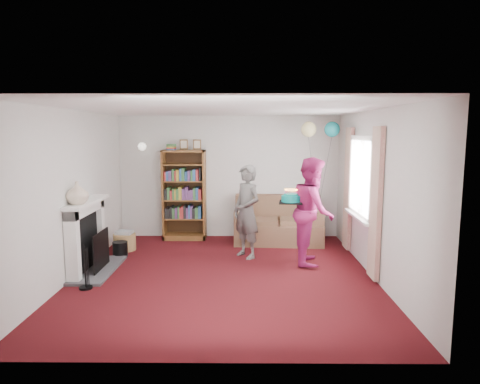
{
  "coord_description": "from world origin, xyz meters",
  "views": [
    {
      "loc": [
        0.3,
        -6.28,
        2.17
      ],
      "look_at": [
        0.24,
        0.6,
        1.2
      ],
      "focal_mm": 32.0,
      "sensor_mm": 36.0,
      "label": 1
    }
  ],
  "objects_px": {
    "person_striped": "(247,212)",
    "sofa": "(278,225)",
    "bookcase": "(184,195)",
    "birthday_cake": "(291,199)",
    "person_magenta": "(313,211)"
  },
  "relations": [
    {
      "from": "person_striped",
      "to": "bookcase",
      "type": "bearing_deg",
      "value": -175.7
    },
    {
      "from": "person_striped",
      "to": "person_magenta",
      "type": "xyz_separation_m",
      "value": [
        1.09,
        -0.32,
        0.08
      ]
    },
    {
      "from": "sofa",
      "to": "person_magenta",
      "type": "bearing_deg",
      "value": -68.9
    },
    {
      "from": "birthday_cake",
      "to": "person_magenta",
      "type": "bearing_deg",
      "value": 11.03
    },
    {
      "from": "bookcase",
      "to": "birthday_cake",
      "type": "distance_m",
      "value": 2.62
    },
    {
      "from": "sofa",
      "to": "birthday_cake",
      "type": "bearing_deg",
      "value": -83.63
    },
    {
      "from": "bookcase",
      "to": "person_striped",
      "type": "xyz_separation_m",
      "value": [
        1.26,
        -1.32,
        -0.09
      ]
    },
    {
      "from": "birthday_cake",
      "to": "person_striped",
      "type": "bearing_deg",
      "value": 151.11
    },
    {
      "from": "sofa",
      "to": "person_striped",
      "type": "height_order",
      "value": "person_striped"
    },
    {
      "from": "bookcase",
      "to": "person_striped",
      "type": "height_order",
      "value": "bookcase"
    },
    {
      "from": "bookcase",
      "to": "sofa",
      "type": "relative_size",
      "value": 1.18
    },
    {
      "from": "bookcase",
      "to": "person_striped",
      "type": "bearing_deg",
      "value": -46.33
    },
    {
      "from": "sofa",
      "to": "birthday_cake",
      "type": "xyz_separation_m",
      "value": [
        0.08,
        -1.48,
        0.76
      ]
    },
    {
      "from": "person_striped",
      "to": "sofa",
      "type": "bearing_deg",
      "value": 110.33
    },
    {
      "from": "person_magenta",
      "to": "birthday_cake",
      "type": "relative_size",
      "value": 4.76
    }
  ]
}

